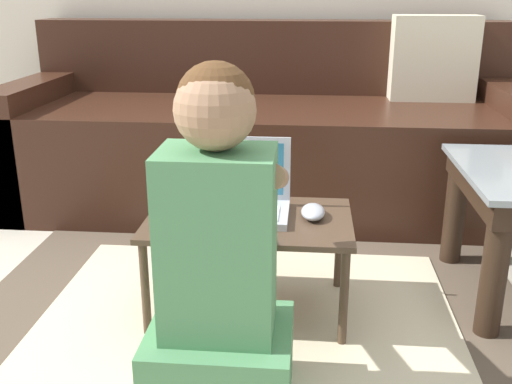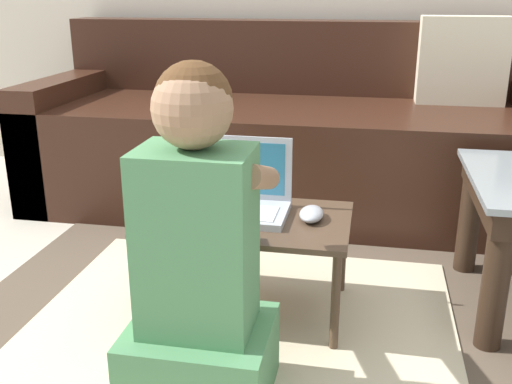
{
  "view_description": "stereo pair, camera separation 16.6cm",
  "coord_description": "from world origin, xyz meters",
  "px_view_note": "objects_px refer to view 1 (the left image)",
  "views": [
    {
      "loc": [
        0.13,
        -1.56,
        0.92
      ],
      "look_at": [
        -0.01,
        0.07,
        0.36
      ],
      "focal_mm": 42.0,
      "sensor_mm": 36.0,
      "label": 1
    },
    {
      "loc": [
        0.3,
        -1.53,
        0.92
      ],
      "look_at": [
        -0.01,
        0.07,
        0.36
      ],
      "focal_mm": 42.0,
      "sensor_mm": 36.0,
      "label": 2
    }
  ],
  "objects_px": {
    "couch": "(269,139)",
    "laptop_desk": "(249,228)",
    "laptop": "(239,202)",
    "computer_mouse": "(313,212)",
    "person_seated": "(219,266)"
  },
  "relations": [
    {
      "from": "couch",
      "to": "laptop_desk",
      "type": "bearing_deg",
      "value": -89.31
    },
    {
      "from": "couch",
      "to": "laptop_desk",
      "type": "xyz_separation_m",
      "value": [
        0.01,
        -1.0,
        -0.02
      ]
    },
    {
      "from": "laptop",
      "to": "computer_mouse",
      "type": "distance_m",
      "value": 0.21
    },
    {
      "from": "laptop_desk",
      "to": "computer_mouse",
      "type": "bearing_deg",
      "value": 5.18
    },
    {
      "from": "laptop_desk",
      "to": "person_seated",
      "type": "height_order",
      "value": "person_seated"
    },
    {
      "from": "couch",
      "to": "laptop",
      "type": "xyz_separation_m",
      "value": [
        -0.02,
        -0.97,
        0.05
      ]
    },
    {
      "from": "computer_mouse",
      "to": "couch",
      "type": "bearing_deg",
      "value": 101.09
    },
    {
      "from": "laptop",
      "to": "person_seated",
      "type": "bearing_deg",
      "value": -89.01
    },
    {
      "from": "couch",
      "to": "person_seated",
      "type": "bearing_deg",
      "value": -90.51
    },
    {
      "from": "couch",
      "to": "laptop",
      "type": "height_order",
      "value": "couch"
    },
    {
      "from": "couch",
      "to": "computer_mouse",
      "type": "distance_m",
      "value": 1.0
    },
    {
      "from": "couch",
      "to": "laptop_desk",
      "type": "distance_m",
      "value": 1.0
    },
    {
      "from": "couch",
      "to": "laptop",
      "type": "distance_m",
      "value": 0.97
    },
    {
      "from": "laptop_desk",
      "to": "person_seated",
      "type": "relative_size",
      "value": 0.74
    },
    {
      "from": "computer_mouse",
      "to": "person_seated",
      "type": "bearing_deg",
      "value": -115.67
    }
  ]
}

